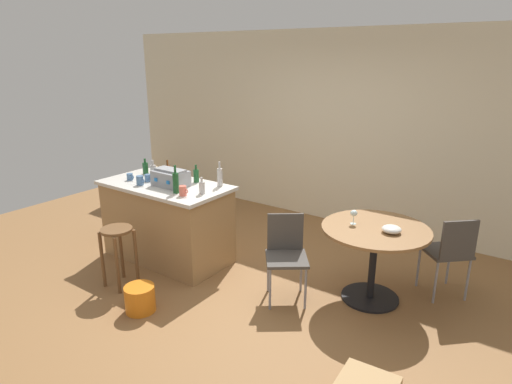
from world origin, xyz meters
TOP-DOWN VIEW (x-y plane):
  - ground_plane at (0.00, 0.00)m, footprint 8.80×8.80m
  - back_wall at (0.00, 2.38)m, footprint 8.00×0.10m
  - kitchen_island at (-1.19, 0.04)m, footprint 1.54×0.80m
  - wooden_stool at (-1.11, -0.73)m, footprint 0.32×0.32m
  - dining_table at (1.16, 0.53)m, footprint 1.04×1.04m
  - folding_chair_near at (0.43, 0.08)m, footprint 0.56×0.56m
  - folding_chair_far at (1.76, 1.00)m, footprint 0.57×0.57m
  - toolbox at (-1.07, 0.02)m, footprint 0.38×0.28m
  - bottle_0 at (-0.58, -0.00)m, footprint 0.06×0.06m
  - bottle_1 at (-0.93, 0.30)m, footprint 0.06×0.06m
  - bottle_2 at (-1.28, 0.18)m, footprint 0.06×0.06m
  - bottle_3 at (-0.60, 0.33)m, footprint 0.06×0.06m
  - bottle_4 at (-1.48, 0.14)m, footprint 0.07×0.07m
  - bottle_5 at (-1.71, 0.21)m, footprint 0.07×0.07m
  - bottle_6 at (-0.83, -0.14)m, footprint 0.06×0.06m
  - cup_0 at (-1.64, -0.09)m, footprint 0.11×0.07m
  - cup_1 at (-0.70, -0.16)m, footprint 0.12×0.08m
  - cup_2 at (-1.42, 0.00)m, footprint 0.11×0.08m
  - cup_3 at (-1.60, 0.26)m, footprint 0.12×0.08m
  - cup_4 at (-1.38, -0.16)m, footprint 0.12×0.08m
  - wine_glass at (0.94, 0.50)m, footprint 0.07×0.07m
  - serving_bowl at (1.32, 0.50)m, footprint 0.18×0.18m
  - plastic_bucket at (-0.56, -0.95)m, footprint 0.29×0.29m

SIDE VIEW (x-z plane):
  - ground_plane at x=0.00m, z-range 0.00..0.00m
  - plastic_bucket at x=-0.56m, z-range 0.00..0.26m
  - kitchen_island at x=-1.19m, z-range 0.00..0.93m
  - wooden_stool at x=-1.11m, z-range 0.15..0.80m
  - folding_chair_near at x=0.43m, z-range 0.07..0.92m
  - folding_chair_far at x=1.76m, z-range 0.08..0.95m
  - dining_table at x=1.16m, z-range 0.20..0.97m
  - serving_bowl at x=1.32m, z-range 0.77..0.84m
  - wine_glass at x=0.94m, z-range 0.80..0.95m
  - cup_0 at x=-1.64m, z-range 0.93..1.01m
  - cup_2 at x=-1.42m, z-range 0.93..1.01m
  - cup_3 at x=-1.60m, z-range 0.93..1.03m
  - cup_1 at x=-0.70m, z-range 0.93..1.04m
  - cup_4 at x=-1.38m, z-range 0.93..1.04m
  - bottle_0 at x=-0.58m, z-range 0.91..1.09m
  - bottle_5 at x=-1.71m, z-range 0.91..1.10m
  - bottle_1 at x=-0.93m, z-range 0.91..1.11m
  - bottle_4 at x=-1.48m, z-range 0.90..1.12m
  - bottle_2 at x=-1.28m, z-range 0.90..1.14m
  - toolbox at x=-1.07m, z-range 0.92..1.12m
  - bottle_3 at x=-0.60m, z-range 0.90..1.18m
  - bottle_6 at x=-0.83m, z-range 0.89..1.20m
  - back_wall at x=0.00m, z-range 0.00..2.70m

